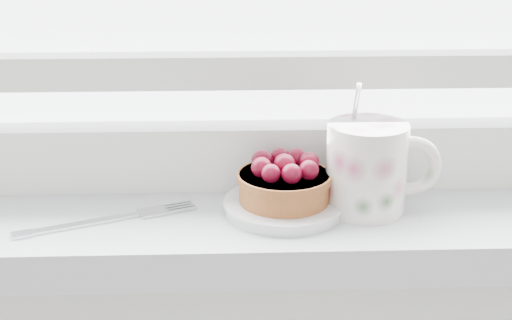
{
  "coord_description": "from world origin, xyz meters",
  "views": [
    {
      "loc": [
        -0.03,
        1.22,
        1.24
      ],
      "look_at": [
        -0.01,
        1.88,
        1.0
      ],
      "focal_mm": 50.0,
      "sensor_mm": 36.0,
      "label": 1
    }
  ],
  "objects_px": {
    "floral_mug": "(370,166)",
    "fork": "(106,220)",
    "raspberry_tart": "(284,181)",
    "saucer": "(284,206)"
  },
  "relations": [
    {
      "from": "raspberry_tart",
      "to": "saucer",
      "type": "bearing_deg",
      "value": -102.88
    },
    {
      "from": "saucer",
      "to": "floral_mug",
      "type": "bearing_deg",
      "value": 1.74
    },
    {
      "from": "floral_mug",
      "to": "fork",
      "type": "xyz_separation_m",
      "value": [
        -0.26,
        -0.02,
        -0.05
      ]
    },
    {
      "from": "raspberry_tart",
      "to": "floral_mug",
      "type": "height_order",
      "value": "floral_mug"
    },
    {
      "from": "raspberry_tart",
      "to": "fork",
      "type": "height_order",
      "value": "raspberry_tart"
    },
    {
      "from": "saucer",
      "to": "fork",
      "type": "distance_m",
      "value": 0.18
    },
    {
      "from": "saucer",
      "to": "floral_mug",
      "type": "xyz_separation_m",
      "value": [
        0.09,
        0.0,
        0.04
      ]
    },
    {
      "from": "saucer",
      "to": "raspberry_tart",
      "type": "height_order",
      "value": "raspberry_tart"
    },
    {
      "from": "saucer",
      "to": "raspberry_tart",
      "type": "relative_size",
      "value": 1.3
    },
    {
      "from": "saucer",
      "to": "raspberry_tart",
      "type": "xyz_separation_m",
      "value": [
        0.0,
        0.0,
        0.03
      ]
    }
  ]
}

